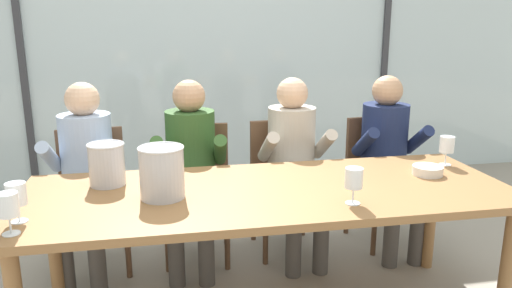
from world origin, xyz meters
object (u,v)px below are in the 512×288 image
(chair_left_of_center, at_px, (198,180))
(ice_bucket_secondary, at_px, (107,164))
(chair_near_curtain, at_px, (93,187))
(wine_glass_center_pour, at_px, (354,180))
(ice_bucket_primary, at_px, (162,172))
(person_beige_jumper, at_px, (294,156))
(wine_glass_spare_empty, at_px, (8,207))
(chair_center, at_px, (283,174))
(wine_glass_by_right_taster, at_px, (16,196))
(wine_glass_by_left_taster, at_px, (447,146))
(tasting_bowl, at_px, (428,170))
(wine_glass_near_bucket, at_px, (172,160))
(person_navy_polo, at_px, (388,151))
(person_olive_shirt, at_px, (191,161))
(dining_table, at_px, (269,201))
(chair_right_of_center, at_px, (379,169))
(person_pale_blue_shirt, at_px, (85,167))

(chair_left_of_center, bearing_deg, ice_bucket_secondary, -121.79)
(chair_near_curtain, xyz_separation_m, wine_glass_center_pour, (1.33, -1.12, 0.33))
(chair_left_of_center, relative_size, ice_bucket_primary, 3.49)
(person_beige_jumper, xyz_separation_m, ice_bucket_secondary, (-1.15, -0.51, 0.16))
(wine_glass_center_pour, relative_size, wine_glass_spare_empty, 1.00)
(chair_near_curtain, xyz_separation_m, chair_center, (1.28, 0.04, 0.00))
(wine_glass_by_right_taster, bearing_deg, wine_glass_by_left_taster, 10.88)
(tasting_bowl, relative_size, wine_glass_near_bucket, 0.96)
(person_navy_polo, xyz_separation_m, wine_glass_near_bucket, (-1.48, -0.51, 0.16))
(ice_bucket_secondary, height_order, wine_glass_spare_empty, ice_bucket_secondary)
(wine_glass_by_left_taster, bearing_deg, tasting_bowl, -142.61)
(chair_near_curtain, height_order, wine_glass_by_left_taster, wine_glass_by_left_taster)
(chair_left_of_center, distance_m, wine_glass_center_pour, 1.36)
(person_olive_shirt, xyz_separation_m, tasting_bowl, (1.27, -0.67, 0.07))
(chair_center, height_order, wine_glass_near_bucket, wine_glass_near_bucket)
(dining_table, bearing_deg, tasting_bowl, 4.29)
(chair_left_of_center, distance_m, person_navy_polo, 1.33)
(wine_glass_near_bucket, bearing_deg, chair_center, 40.48)
(person_navy_polo, height_order, tasting_bowl, person_navy_polo)
(chair_center, xyz_separation_m, wine_glass_by_left_taster, (0.83, -0.66, 0.33))
(person_olive_shirt, xyz_separation_m, ice_bucket_secondary, (-0.46, -0.51, 0.16))
(chair_left_of_center, height_order, person_navy_polo, person_navy_polo)
(wine_glass_near_bucket, bearing_deg, wine_glass_center_pour, -31.53)
(wine_glass_by_right_taster, distance_m, wine_glass_spare_empty, 0.13)
(chair_right_of_center, xyz_separation_m, wine_glass_near_bucket, (-1.49, -0.66, 0.33))
(chair_left_of_center, distance_m, wine_glass_near_bucket, 0.75)
(person_pale_blue_shirt, height_order, person_olive_shirt, same)
(chair_right_of_center, height_order, person_pale_blue_shirt, person_pale_blue_shirt)
(dining_table, height_order, wine_glass_center_pour, wine_glass_center_pour)
(wine_glass_near_bucket, height_order, wine_glass_center_pour, same)
(wine_glass_near_bucket, height_order, wine_glass_by_right_taster, same)
(dining_table, relative_size, ice_bucket_secondary, 11.19)
(ice_bucket_primary, bearing_deg, person_beige_jumper, 41.15)
(person_olive_shirt, xyz_separation_m, wine_glass_center_pour, (0.70, -1.01, 0.16))
(person_pale_blue_shirt, bearing_deg, wine_glass_by_right_taster, -94.93)
(person_olive_shirt, relative_size, wine_glass_by_right_taster, 6.94)
(dining_table, relative_size, wine_glass_by_right_taster, 14.31)
(tasting_bowl, bearing_deg, person_beige_jumper, 131.34)
(person_navy_polo, relative_size, wine_glass_near_bucket, 6.94)
(wine_glass_spare_empty, bearing_deg, wine_glass_near_bucket, 40.67)
(ice_bucket_secondary, bearing_deg, person_olive_shirt, 48.00)
(ice_bucket_primary, height_order, tasting_bowl, ice_bucket_primary)
(person_navy_polo, bearing_deg, chair_near_curtain, 178.06)
(chair_center, relative_size, wine_glass_by_left_taster, 5.11)
(chair_center, xyz_separation_m, tasting_bowl, (0.63, -0.81, 0.24))
(chair_right_of_center, height_order, wine_glass_spare_empty, wine_glass_spare_empty)
(wine_glass_near_bucket, relative_size, wine_glass_by_right_taster, 1.00)
(person_navy_polo, bearing_deg, dining_table, -142.57)
(person_beige_jumper, bearing_deg, dining_table, -115.63)
(dining_table, height_order, person_pale_blue_shirt, person_pale_blue_shirt)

